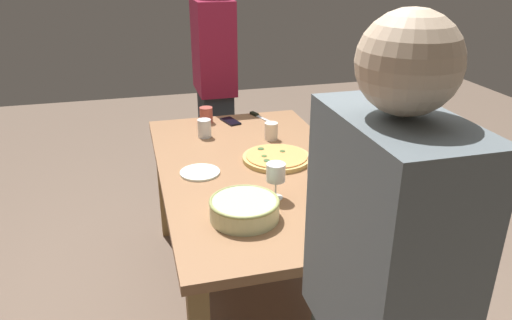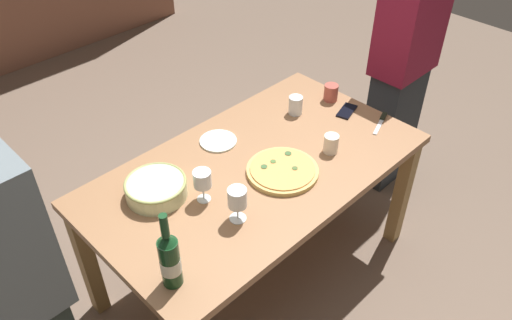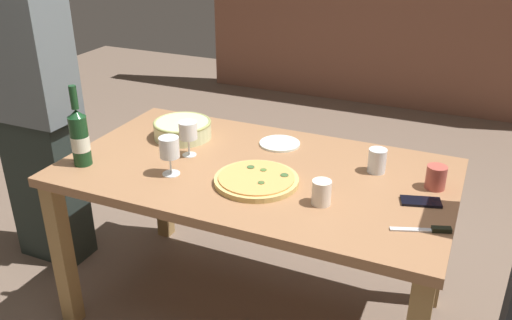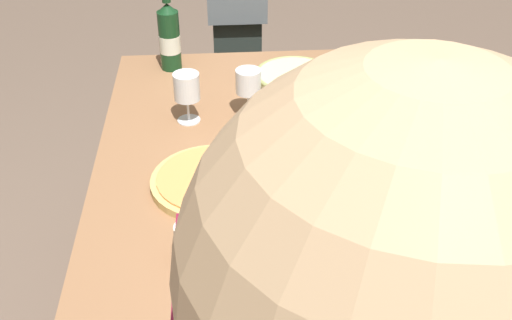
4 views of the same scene
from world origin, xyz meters
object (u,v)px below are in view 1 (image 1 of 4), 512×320
(person_host, at_px, (215,87))
(cup_amber, at_px, (204,128))
(dining_table, at_px, (256,185))
(wine_glass_by_bottle, at_px, (275,173))
(pizza, at_px, (277,158))
(side_plate, at_px, (200,173))
(cup_spare, at_px, (206,115))
(pizza_knife, at_px, (258,116))
(wine_bottle, at_px, (376,204))
(wine_glass_near_pizza, at_px, (317,166))
(cup_ceramic, at_px, (271,131))
(cell_phone, at_px, (230,121))
(serving_bowl, at_px, (244,208))

(person_host, bearing_deg, cup_amber, -13.66)
(dining_table, xyz_separation_m, wine_glass_by_bottle, (-0.32, 0.00, 0.21))
(dining_table, bearing_deg, cup_amber, 20.10)
(pizza, relative_size, side_plate, 1.81)
(cup_spare, bearing_deg, pizza_knife, -85.80)
(dining_table, distance_m, pizza, 0.17)
(wine_bottle, relative_size, cup_amber, 3.44)
(wine_bottle, height_order, wine_glass_near_pizza, wine_bottle)
(wine_bottle, xyz_separation_m, cup_spare, (1.38, 0.38, -0.08))
(cup_ceramic, bearing_deg, person_host, 10.15)
(dining_table, height_order, wine_glass_by_bottle, wine_glass_by_bottle)
(person_host, bearing_deg, wine_glass_near_pizza, 7.46)
(wine_glass_near_pizza, xyz_separation_m, cup_ceramic, (0.63, 0.02, -0.07))
(dining_table, xyz_separation_m, cell_phone, (0.67, -0.02, 0.10))
(wine_glass_near_pizza, height_order, wine_glass_by_bottle, wine_glass_near_pizza)
(dining_table, distance_m, side_plate, 0.28)
(pizza, bearing_deg, wine_bottle, -169.34)
(cup_amber, height_order, cup_ceramic, cup_amber)
(wine_glass_by_bottle, xyz_separation_m, cup_ceramic, (0.65, -0.18, -0.07))
(serving_bowl, bearing_deg, cup_amber, 0.37)
(cup_ceramic, xyz_separation_m, side_plate, (-0.34, 0.44, -0.04))
(cell_phone, bearing_deg, cup_amber, 31.53)
(wine_glass_near_pizza, relative_size, side_plate, 0.87)
(pizza_knife, xyz_separation_m, person_host, (0.46, 0.18, 0.07))
(cup_spare, bearing_deg, pizza, -159.71)
(cup_amber, bearing_deg, wine_glass_near_pizza, -154.65)
(pizza, relative_size, wine_glass_near_pizza, 2.07)
(cell_phone, relative_size, pizza_knife, 0.73)
(side_plate, bearing_deg, serving_bowl, -166.93)
(pizza, xyz_separation_m, person_host, (1.13, 0.10, 0.06))
(cup_ceramic, distance_m, side_plate, 0.55)
(cup_amber, relative_size, cup_spare, 1.08)
(dining_table, relative_size, cup_ceramic, 17.15)
(pizza, bearing_deg, wine_glass_by_bottle, 161.99)
(wine_glass_by_bottle, height_order, person_host, person_host)
(cell_phone, xyz_separation_m, pizza_knife, (0.05, -0.18, 0.00))
(cup_ceramic, relative_size, side_plate, 0.51)
(wine_glass_by_bottle, distance_m, side_plate, 0.43)
(wine_glass_near_pizza, xyz_separation_m, person_host, (1.48, 0.17, -0.04))
(cup_spare, height_order, pizza_knife, cup_spare)
(pizza, relative_size, cup_amber, 3.34)
(side_plate, bearing_deg, cell_phone, -23.05)
(wine_bottle, bearing_deg, pizza_knife, 2.22)
(cell_phone, bearing_deg, pizza_knife, -179.69)
(pizza, relative_size, cup_spare, 3.60)
(wine_glass_near_pizza, bearing_deg, pizza_knife, -0.76)
(side_plate, xyz_separation_m, cell_phone, (0.67, -0.28, 0.00))
(cup_spare, distance_m, cell_phone, 0.15)
(wine_glass_by_bottle, bearing_deg, wine_glass_near_pizza, -82.60)
(cup_ceramic, height_order, cell_phone, cup_ceramic)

